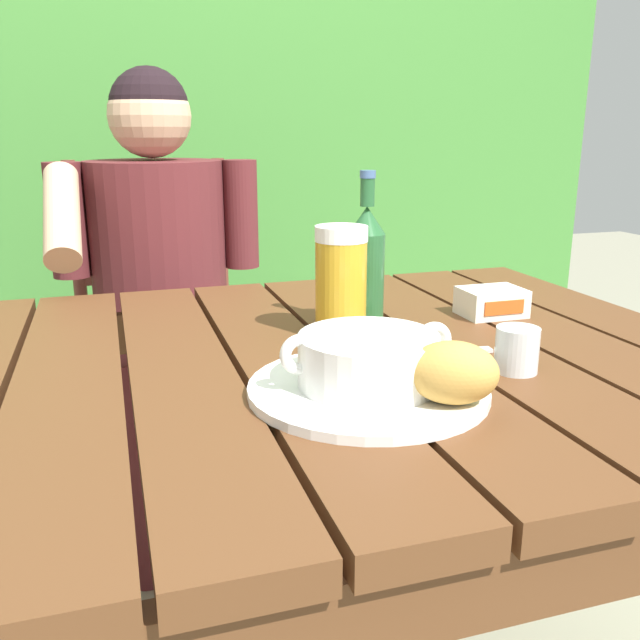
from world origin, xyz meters
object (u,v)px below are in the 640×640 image
person_eating (160,279)px  beer_glass (341,282)px  serving_plate (368,389)px  water_glass_small (517,350)px  table_knife (435,352)px  beer_bottle (366,265)px  bread_roll (453,372)px  chair_near_diner (161,341)px  butter_tub (492,302)px  soup_bowl (368,359)px

person_eating → beer_glass: bearing=-70.6°
serving_plate → water_glass_small: size_ratio=4.85×
serving_plate → table_knife: serving_plate is taller
beer_glass → beer_bottle: size_ratio=0.69×
bread_roll → serving_plate: bearing=130.6°
bread_roll → chair_near_diner: bearing=102.0°
chair_near_diner → water_glass_small: 1.18m
serving_plate → water_glass_small: 0.22m
serving_plate → butter_tub: 0.44m
chair_near_diner → table_knife: bearing=-71.6°
serving_plate → beer_glass: 0.26m
butter_tub → beer_glass: bearing=-172.6°
soup_bowl → table_knife: soup_bowl is taller
soup_bowl → beer_bottle: (0.10, 0.27, 0.06)m
chair_near_diner → soup_bowl: (0.18, -1.09, 0.29)m
soup_bowl → bread_roll: 0.11m
soup_bowl → beer_glass: 0.25m
serving_plate → table_knife: (0.15, 0.11, -0.00)m
chair_near_diner → serving_plate: chair_near_diner is taller
person_eating → soup_bowl: 0.91m
soup_bowl → water_glass_small: 0.22m
chair_near_diner → bread_roll: (0.25, -1.17, 0.29)m
table_knife → bread_roll: bearing=-111.8°
chair_near_diner → butter_tub: bearing=-57.4°
butter_tub → water_glass_small: bearing=-114.8°
beer_glass → chair_near_diner: bearing=104.9°
person_eating → chair_near_diner: bearing=89.1°
bread_roll → table_knife: bread_roll is taller
beer_glass → butter_tub: 0.30m
water_glass_small → butter_tub: water_glass_small is taller
chair_near_diner → bread_roll: bearing=-78.0°
person_eating → water_glass_small: 0.96m
soup_bowl → beer_bottle: beer_bottle is taller
bread_roll → beer_glass: size_ratio=0.74×
bread_roll → table_knife: (0.08, 0.19, -0.04)m
soup_bowl → serving_plate: bearing=104.0°
bread_roll → beer_bottle: 0.36m
person_eating → water_glass_small: person_eating is taller
butter_tub → person_eating: bearing=130.5°
bread_roll → soup_bowl: bearing=130.6°
soup_bowl → water_glass_small: size_ratio=3.63×
water_glass_small → beer_bottle: bearing=114.2°
soup_bowl → beer_bottle: bearing=69.5°
person_eating → beer_glass: size_ratio=6.76×
person_eating → table_knife: person_eating is taller
person_eating → butter_tub: bearing=-49.5°
beer_glass → table_knife: (0.10, -0.13, -0.08)m
soup_bowl → bread_roll: size_ratio=1.74×
butter_tub → table_knife: 0.26m
beer_bottle → bread_roll: bearing=-95.1°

